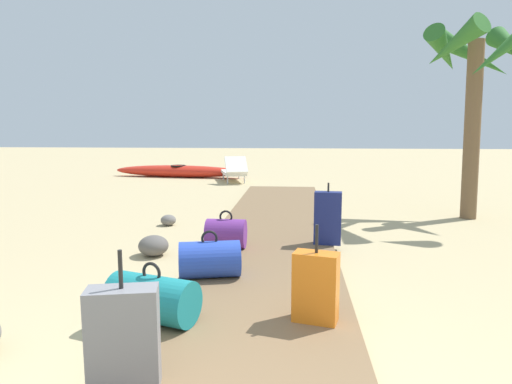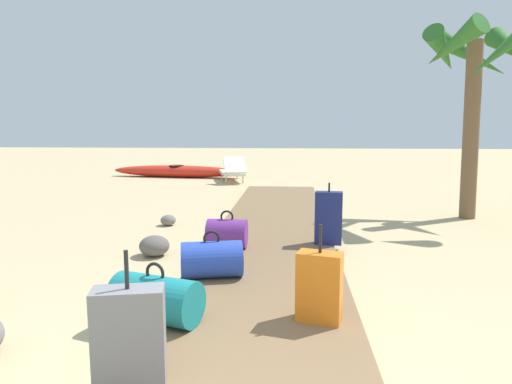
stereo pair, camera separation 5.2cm
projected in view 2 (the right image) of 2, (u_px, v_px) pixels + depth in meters
ground_plane at (270, 251)px, 5.70m from camera, size 60.00×60.00×0.00m
boardwalk at (273, 231)px, 6.65m from camera, size 1.63×9.68×0.08m
duffel_bag_purple at (227, 233)px, 5.53m from camera, size 0.49×0.37×0.47m
suitcase_grey at (129, 339)px, 2.51m from camera, size 0.42×0.26×0.81m
duffel_bag_blue at (212, 259)px, 4.44m from camera, size 0.66×0.48×0.47m
suitcase_navy at (328, 218)px, 5.70m from camera, size 0.36×0.20×0.79m
suitcase_orange at (319, 287)px, 3.42m from camera, size 0.37×0.26×0.75m
duffel_bag_teal at (156, 299)px, 3.41m from camera, size 0.75×0.55×0.47m
palm_tree_near_right at (478, 66)px, 7.50m from camera, size 1.89×2.14×3.45m
lounge_chair at (233, 171)px, 13.01m from camera, size 0.99×1.67×0.76m
kayak at (177, 171)px, 14.34m from camera, size 4.33×1.14×0.38m
rock_left_far at (154, 246)px, 5.47m from camera, size 0.48×0.49×0.25m
rock_left_mid at (168, 220)px, 7.19m from camera, size 0.28×0.28×0.17m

